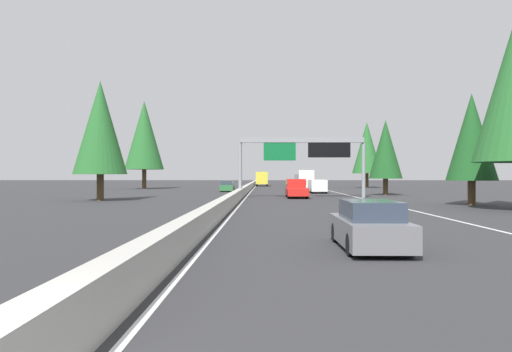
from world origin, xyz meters
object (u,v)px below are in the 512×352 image
(sign_gantry_overhead, at_px, (304,150))
(conifer_left_mid, at_px, (144,135))
(conifer_right_far, at_px, (367,148))
(minivan_far_center, at_px, (317,186))
(sedan_mid_left, at_px, (369,226))
(oncoming_near, at_px, (227,187))
(bus_distant_b, at_px, (304,178))
(pickup_distant_a, at_px, (296,189))
(conifer_left_near, at_px, (100,128))
(conifer_right_mid, at_px, (386,150))
(box_truck_near_right, at_px, (262,178))
(conifer_right_near, at_px, (472,137))

(sign_gantry_overhead, height_order, conifer_left_mid, conifer_left_mid)
(conifer_right_far, bearing_deg, minivan_far_center, 155.60)
(sedan_mid_left, bearing_deg, sign_gantry_overhead, -1.27)
(conifer_right_far, bearing_deg, sign_gantry_overhead, 159.35)
(sedan_mid_left, distance_m, oncoming_near, 51.92)
(conifer_left_mid, bearing_deg, bus_distant_b, -82.86)
(pickup_distant_a, xyz_separation_m, conifer_left_near, (-5.85, 17.74, 5.54))
(conifer_left_near, bearing_deg, conifer_right_mid, -66.41)
(conifer_right_mid, bearing_deg, pickup_distant_a, 121.65)
(conifer_right_far, bearing_deg, conifer_right_mid, 171.53)
(box_truck_near_right, relative_size, conifer_right_near, 1.01)
(conifer_right_far, bearing_deg, conifer_right_near, 176.61)
(sign_gantry_overhead, xyz_separation_m, conifer_right_near, (-11.59, -11.63, 0.31))
(pickup_distant_a, relative_size, bus_distant_b, 0.49)
(sign_gantry_overhead, distance_m, conifer_left_near, 19.38)
(oncoming_near, distance_m, conifer_left_mid, 21.93)
(sedan_mid_left, bearing_deg, conifer_left_near, 33.00)
(oncoming_near, relative_size, conifer_left_mid, 0.30)
(box_truck_near_right, bearing_deg, minivan_far_center, -169.64)
(sedan_mid_left, xyz_separation_m, box_truck_near_right, (85.22, 3.71, 0.93))
(sign_gantry_overhead, distance_m, minivan_far_center, 13.56)
(minivan_far_center, relative_size, box_truck_near_right, 0.59)
(sedan_mid_left, distance_m, pickup_distant_a, 33.14)
(bus_distant_b, bearing_deg, conifer_right_near, -169.46)
(conifer_left_near, xyz_separation_m, conifer_left_mid, (37.57, 5.66, 2.54))
(minivan_far_center, height_order, conifer_right_near, conifer_right_near)
(sedan_mid_left, relative_size, conifer_right_near, 0.52)
(conifer_right_near, distance_m, conifer_left_near, 30.68)
(conifer_right_far, bearing_deg, pickup_distant_a, 158.37)
(minivan_far_center, height_order, box_truck_near_right, box_truck_near_right)
(conifer_right_mid, xyz_separation_m, conifer_left_mid, (25.23, 33.93, 3.82))
(sign_gantry_overhead, xyz_separation_m, box_truck_near_right, (52.22, 4.44, -3.18))
(sedan_mid_left, height_order, minivan_far_center, minivan_far_center)
(conifer_left_near, bearing_deg, pickup_distant_a, -71.75)
(conifer_right_far, height_order, conifer_left_mid, conifer_left_mid)
(bus_distant_b, bearing_deg, pickup_distant_a, 174.11)
(sign_gantry_overhead, bearing_deg, sedan_mid_left, 178.73)
(minivan_far_center, relative_size, conifer_right_near, 0.60)
(sedan_mid_left, bearing_deg, minivan_far_center, -4.39)
(sedan_mid_left, height_order, conifer_left_mid, conifer_left_mid)
(oncoming_near, height_order, conifer_left_near, conifer_left_near)
(sedan_mid_left, height_order, box_truck_near_right, box_truck_near_right)
(sedan_mid_left, height_order, oncoming_near, same)
(conifer_right_near, height_order, conifer_left_near, conifer_left_near)
(minivan_far_center, bearing_deg, bus_distant_b, -0.32)
(box_truck_near_right, distance_m, conifer_right_near, 65.89)
(bus_distant_b, bearing_deg, minivan_far_center, 179.68)
(sedan_mid_left, relative_size, conifer_right_mid, 0.52)
(sedan_mid_left, bearing_deg, conifer_right_mid, -14.91)
(sedan_mid_left, relative_size, conifer_right_far, 0.37)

